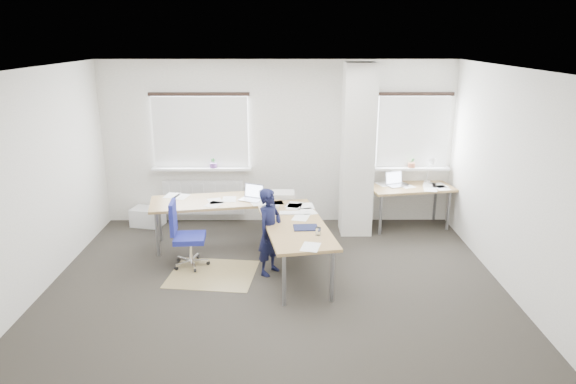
{
  "coord_description": "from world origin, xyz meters",
  "views": [
    {
      "loc": [
        0.13,
        -6.15,
        3.18
      ],
      "look_at": [
        0.17,
        0.9,
        1.02
      ],
      "focal_mm": 32.0,
      "sensor_mm": 36.0,
      "label": 1
    }
  ],
  "objects_px": {
    "task_chair": "(188,248)",
    "person": "(270,232)",
    "desk_side": "(411,189)",
    "desk_main": "(256,213)"
  },
  "relations": [
    {
      "from": "task_chair",
      "to": "person",
      "type": "relative_size",
      "value": 0.8
    },
    {
      "from": "desk_main",
      "to": "person",
      "type": "xyz_separation_m",
      "value": [
        0.21,
        -0.55,
        -0.08
      ]
    },
    {
      "from": "task_chair",
      "to": "person",
      "type": "bearing_deg",
      "value": -14.91
    },
    {
      "from": "person",
      "to": "desk_side",
      "type": "bearing_deg",
      "value": -20.39
    },
    {
      "from": "person",
      "to": "task_chair",
      "type": "bearing_deg",
      "value": 111.42
    },
    {
      "from": "task_chair",
      "to": "desk_side",
      "type": "bearing_deg",
      "value": 19.84
    },
    {
      "from": "desk_main",
      "to": "person",
      "type": "relative_size",
      "value": 2.3
    },
    {
      "from": "task_chair",
      "to": "desk_main",
      "type": "bearing_deg",
      "value": 14.59
    },
    {
      "from": "desk_main",
      "to": "person",
      "type": "bearing_deg",
      "value": -79.35
    },
    {
      "from": "desk_main",
      "to": "task_chair",
      "type": "height_order",
      "value": "task_chair"
    }
  ]
}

